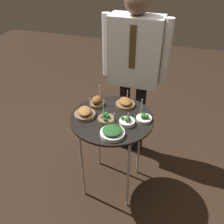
{
  "coord_description": "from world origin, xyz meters",
  "views": [
    {
      "loc": [
        0.49,
        -1.52,
        1.93
      ],
      "look_at": [
        0.0,
        0.0,
        0.83
      ],
      "focal_mm": 40.0,
      "sensor_mm": 36.0,
      "label": 1
    }
  ],
  "objects_px": {
    "bowl_roast_front_right": "(125,103)",
    "bowl_spinach_mid_right": "(112,132)",
    "bowl_broccoli_back_right": "(127,121)",
    "bowl_roast_mid_left": "(85,113)",
    "bowl_broccoli_near_rim": "(144,118)",
    "bowl_roast_far_rim": "(97,102)",
    "waiter_figure": "(135,60)",
    "bowl_broccoli_front_center": "(106,118)",
    "serving_cart": "(112,123)"
  },
  "relations": [
    {
      "from": "bowl_roast_front_right",
      "to": "bowl_roast_far_rim",
      "type": "distance_m",
      "value": 0.24
    },
    {
      "from": "bowl_broccoli_near_rim",
      "to": "serving_cart",
      "type": "bearing_deg",
      "value": -170.55
    },
    {
      "from": "bowl_roast_far_rim",
      "to": "bowl_broccoli_front_center",
      "type": "bearing_deg",
      "value": -51.96
    },
    {
      "from": "serving_cart",
      "to": "bowl_spinach_mid_right",
      "type": "distance_m",
      "value": 0.23
    },
    {
      "from": "bowl_roast_far_rim",
      "to": "waiter_figure",
      "type": "height_order",
      "value": "waiter_figure"
    },
    {
      "from": "bowl_roast_front_right",
      "to": "bowl_roast_far_rim",
      "type": "bearing_deg",
      "value": -164.57
    },
    {
      "from": "bowl_broccoli_back_right",
      "to": "bowl_roast_mid_left",
      "type": "distance_m",
      "value": 0.34
    },
    {
      "from": "bowl_broccoli_front_center",
      "to": "bowl_broccoli_near_rim",
      "type": "height_order",
      "value": "bowl_broccoli_front_center"
    },
    {
      "from": "serving_cart",
      "to": "bowl_broccoli_near_rim",
      "type": "xyz_separation_m",
      "value": [
        0.25,
        0.04,
        0.08
      ]
    },
    {
      "from": "bowl_spinach_mid_right",
      "to": "bowl_roast_far_rim",
      "type": "height_order",
      "value": "bowl_roast_far_rim"
    },
    {
      "from": "bowl_broccoli_near_rim",
      "to": "bowl_spinach_mid_right",
      "type": "xyz_separation_m",
      "value": [
        -0.18,
        -0.25,
        0.01
      ]
    },
    {
      "from": "serving_cart",
      "to": "bowl_spinach_mid_right",
      "type": "height_order",
      "value": "bowl_spinach_mid_right"
    },
    {
      "from": "bowl_spinach_mid_right",
      "to": "bowl_roast_far_rim",
      "type": "bearing_deg",
      "value": 125.98
    },
    {
      "from": "bowl_roast_front_right",
      "to": "waiter_figure",
      "type": "height_order",
      "value": "waiter_figure"
    },
    {
      "from": "bowl_roast_front_right",
      "to": "waiter_figure",
      "type": "relative_size",
      "value": 0.1
    },
    {
      "from": "bowl_roast_mid_left",
      "to": "bowl_broccoli_near_rim",
      "type": "xyz_separation_m",
      "value": [
        0.46,
        0.09,
        -0.01
      ]
    },
    {
      "from": "bowl_broccoli_back_right",
      "to": "bowl_roast_mid_left",
      "type": "relative_size",
      "value": 0.73
    },
    {
      "from": "bowl_roast_front_right",
      "to": "bowl_spinach_mid_right",
      "type": "relative_size",
      "value": 0.91
    },
    {
      "from": "waiter_figure",
      "to": "bowl_broccoli_front_center",
      "type": "bearing_deg",
      "value": -96.86
    },
    {
      "from": "bowl_broccoli_front_center",
      "to": "bowl_roast_front_right",
      "type": "relative_size",
      "value": 1.08
    },
    {
      "from": "bowl_roast_front_right",
      "to": "waiter_figure",
      "type": "bearing_deg",
      "value": 92.53
    },
    {
      "from": "serving_cart",
      "to": "bowl_roast_mid_left",
      "type": "xyz_separation_m",
      "value": [
        -0.21,
        -0.05,
        0.09
      ]
    },
    {
      "from": "bowl_broccoli_near_rim",
      "to": "bowl_roast_far_rim",
      "type": "relative_size",
      "value": 0.99
    },
    {
      "from": "bowl_broccoli_back_right",
      "to": "bowl_spinach_mid_right",
      "type": "height_order",
      "value": "bowl_spinach_mid_right"
    },
    {
      "from": "bowl_roast_far_rim",
      "to": "serving_cart",
      "type": "bearing_deg",
      "value": -36.71
    },
    {
      "from": "serving_cart",
      "to": "bowl_spinach_mid_right",
      "type": "xyz_separation_m",
      "value": [
        0.07,
        -0.2,
        0.09
      ]
    },
    {
      "from": "bowl_spinach_mid_right",
      "to": "waiter_figure",
      "type": "xyz_separation_m",
      "value": [
        -0.03,
        0.75,
        0.24
      ]
    },
    {
      "from": "bowl_roast_front_right",
      "to": "bowl_broccoli_back_right",
      "type": "bearing_deg",
      "value": -71.88
    },
    {
      "from": "bowl_broccoli_front_center",
      "to": "bowl_roast_front_right",
      "type": "xyz_separation_m",
      "value": [
        0.09,
        0.25,
        0.01
      ]
    },
    {
      "from": "bowl_spinach_mid_right",
      "to": "bowl_roast_front_right",
      "type": "bearing_deg",
      "value": 91.85
    },
    {
      "from": "bowl_broccoli_front_center",
      "to": "bowl_roast_front_right",
      "type": "height_order",
      "value": "bowl_broccoli_front_center"
    },
    {
      "from": "bowl_roast_front_right",
      "to": "bowl_spinach_mid_right",
      "type": "bearing_deg",
      "value": -88.15
    },
    {
      "from": "serving_cart",
      "to": "bowl_roast_front_right",
      "type": "relative_size",
      "value": 4.75
    },
    {
      "from": "serving_cart",
      "to": "bowl_broccoli_front_center",
      "type": "relative_size",
      "value": 4.41
    },
    {
      "from": "serving_cart",
      "to": "bowl_roast_front_right",
      "type": "bearing_deg",
      "value": 73.86
    },
    {
      "from": "bowl_broccoli_front_center",
      "to": "bowl_spinach_mid_right",
      "type": "bearing_deg",
      "value": -56.62
    },
    {
      "from": "bowl_roast_front_right",
      "to": "bowl_spinach_mid_right",
      "type": "height_order",
      "value": "bowl_spinach_mid_right"
    },
    {
      "from": "bowl_roast_front_right",
      "to": "bowl_broccoli_near_rim",
      "type": "xyz_separation_m",
      "value": [
        0.19,
        -0.15,
        -0.01
      ]
    },
    {
      "from": "bowl_broccoli_near_rim",
      "to": "waiter_figure",
      "type": "height_order",
      "value": "waiter_figure"
    },
    {
      "from": "bowl_broccoli_near_rim",
      "to": "waiter_figure",
      "type": "bearing_deg",
      "value": 112.22
    },
    {
      "from": "waiter_figure",
      "to": "serving_cart",
      "type": "bearing_deg",
      "value": -94.22
    },
    {
      "from": "bowl_broccoli_near_rim",
      "to": "bowl_broccoli_front_center",
      "type": "bearing_deg",
      "value": -161.48
    },
    {
      "from": "serving_cart",
      "to": "bowl_roast_front_right",
      "type": "xyz_separation_m",
      "value": [
        0.06,
        0.19,
        0.09
      ]
    },
    {
      "from": "serving_cart",
      "to": "bowl_broccoli_near_rim",
      "type": "bearing_deg",
      "value": 9.45
    },
    {
      "from": "bowl_broccoli_front_center",
      "to": "bowl_broccoli_near_rim",
      "type": "relative_size",
      "value": 1.03
    },
    {
      "from": "bowl_roast_mid_left",
      "to": "bowl_roast_far_rim",
      "type": "height_order",
      "value": "bowl_roast_far_rim"
    },
    {
      "from": "bowl_broccoli_front_center",
      "to": "bowl_roast_far_rim",
      "type": "distance_m",
      "value": 0.23
    },
    {
      "from": "bowl_broccoli_near_rim",
      "to": "bowl_roast_far_rim",
      "type": "xyz_separation_m",
      "value": [
        -0.42,
        0.09,
        0.01
      ]
    },
    {
      "from": "bowl_roast_far_rim",
      "to": "waiter_figure",
      "type": "relative_size",
      "value": 0.11
    },
    {
      "from": "serving_cart",
      "to": "bowl_spinach_mid_right",
      "type": "relative_size",
      "value": 4.33
    }
  ]
}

